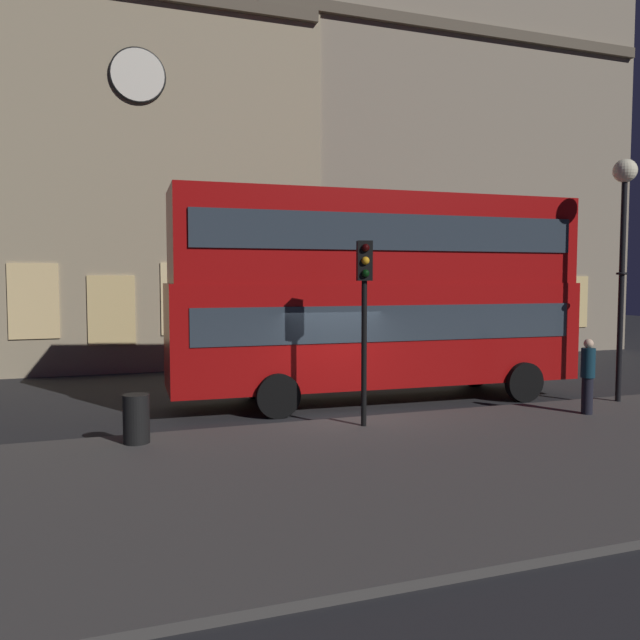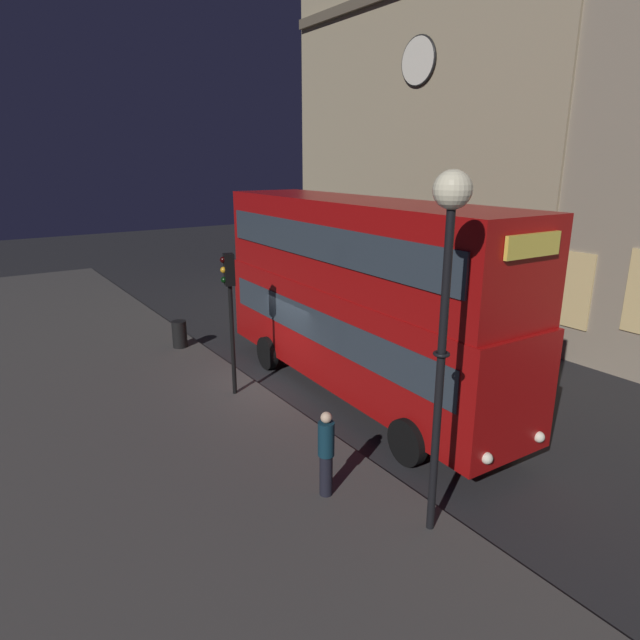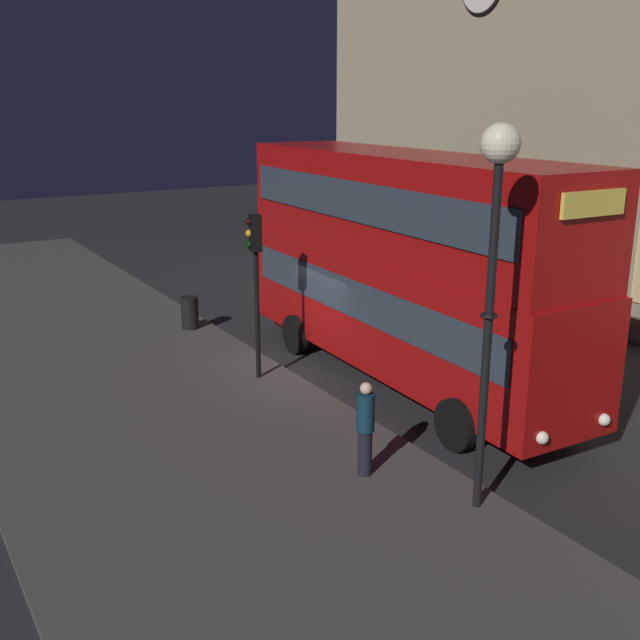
{
  "view_description": "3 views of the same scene",
  "coord_description": "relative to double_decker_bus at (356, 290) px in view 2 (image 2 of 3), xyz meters",
  "views": [
    {
      "loc": [
        -5.28,
        -13.83,
        3.31
      ],
      "look_at": [
        -0.24,
        0.57,
        2.3
      ],
      "focal_mm": 35.15,
      "sensor_mm": 36.0,
      "label": 1
    },
    {
      "loc": [
        13.13,
        -7.48,
        6.46
      ],
      "look_at": [
        0.42,
        1.19,
        1.93
      ],
      "focal_mm": 30.4,
      "sensor_mm": 36.0,
      "label": 2
    },
    {
      "loc": [
        15.52,
        -9.27,
        6.66
      ],
      "look_at": [
        0.0,
        0.31,
        1.29
      ],
      "focal_mm": 42.07,
      "sensor_mm": 36.0,
      "label": 3
    }
  ],
  "objects": [
    {
      "name": "traffic_light_near_kerb",
      "position": [
        -1.68,
        -3.02,
        -0.07
      ],
      "size": [
        0.37,
        0.39,
        4.0
      ],
      "rotation": [
        0.0,
        0.0,
        -0.25
      ],
      "color": "black",
      "rests_on": "sidewalk_slab"
    },
    {
      "name": "street_lamp",
      "position": [
        5.67,
        -2.68,
        1.91
      ],
      "size": [
        0.6,
        0.6,
        6.23
      ],
      "color": "black",
      "rests_on": "sidewalk_slab"
    },
    {
      "name": "ground_plane",
      "position": [
        -1.72,
        -1.51,
        -3.06
      ],
      "size": [
        80.0,
        80.0,
        0.0
      ],
      "primitive_type": "plane",
      "color": "#232326"
    },
    {
      "name": "double_decker_bus",
      "position": [
        0.0,
        0.0,
        0.0
      ],
      "size": [
        11.25,
        3.09,
        5.5
      ],
      "rotation": [
        0.0,
        0.0,
        -0.04
      ],
      "color": "#9E0C0C",
      "rests_on": "ground"
    },
    {
      "name": "building_with_clock",
      "position": [
        -6.67,
        12.22,
        5.18
      ],
      "size": [
        15.31,
        9.86,
        16.48
      ],
      "color": "tan",
      "rests_on": "ground"
    },
    {
      "name": "sidewalk_slab",
      "position": [
        -1.72,
        -5.86,
        -3.0
      ],
      "size": [
        44.0,
        7.49,
        0.12
      ],
      "primitive_type": "cube",
      "color": "#423F3D",
      "rests_on": "ground"
    },
    {
      "name": "pedestrian",
      "position": [
        3.78,
        -3.64,
        -2.02
      ],
      "size": [
        0.32,
        0.32,
        1.78
      ],
      "rotation": [
        0.0,
        0.0,
        1.09
      ],
      "color": "black",
      "rests_on": "sidewalk_slab"
    },
    {
      "name": "litter_bin",
      "position": [
        -6.4,
        -2.85,
        -2.47
      ],
      "size": [
        0.51,
        0.51,
        0.95
      ],
      "primitive_type": "cylinder",
      "color": "black",
      "rests_on": "sidewalk_slab"
    }
  ]
}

